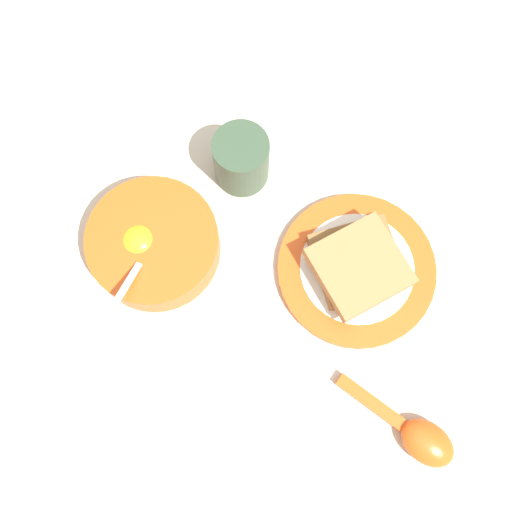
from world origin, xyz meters
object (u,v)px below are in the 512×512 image
(toast_plate, at_px, (356,269))
(soup_spoon, at_px, (417,436))
(drinking_cup, at_px, (241,159))
(egg_bowl, at_px, (154,244))
(toast_sandwich, at_px, (358,264))

(toast_plate, distance_m, soup_spoon, 0.19)
(drinking_cup, bearing_deg, toast_plate, 104.46)
(egg_bowl, xyz_separation_m, drinking_cup, (-0.14, -0.03, 0.02))
(egg_bowl, height_order, soup_spoon, egg_bowl)
(soup_spoon, relative_size, drinking_cup, 1.93)
(egg_bowl, xyz_separation_m, toast_plate, (-0.18, 0.15, -0.02))
(drinking_cup, bearing_deg, egg_bowl, 12.04)
(toast_plate, height_order, drinking_cup, drinking_cup)
(egg_bowl, distance_m, toast_sandwich, 0.23)
(soup_spoon, height_order, drinking_cup, drinking_cup)
(toast_plate, xyz_separation_m, soup_spoon, (0.05, 0.19, 0.01))
(egg_bowl, height_order, toast_sandwich, egg_bowl)
(toast_plate, relative_size, soup_spoon, 1.27)
(toast_sandwich, bearing_deg, egg_bowl, -38.98)
(toast_plate, bearing_deg, drinking_cup, -75.54)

